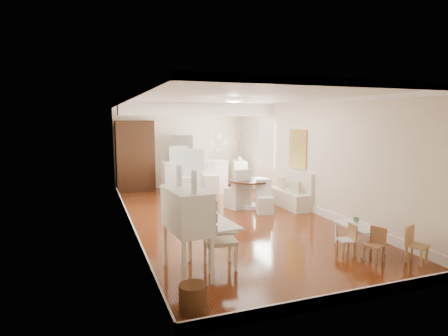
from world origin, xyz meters
TOP-DOWN VIEW (x-y plane):
  - room at (0.04, 0.32)m, footprint 9.00×9.04m
  - secretary_bureau at (-1.70, -2.91)m, footprint 1.11×1.13m
  - gustavian_armchair at (-1.14, -2.80)m, footprint 0.58×0.58m
  - wicker_basket at (-1.91, -3.99)m, footprint 0.35×0.35m
  - kids_table at (1.52, -2.85)m, footprint 0.55×0.89m
  - kids_chair_a at (1.32, -3.45)m, footprint 0.36×0.36m
  - kids_chair_b at (1.08, -3.03)m, footprint 0.30×0.30m
  - kids_chair_c at (1.92, -3.74)m, footprint 0.38×0.38m
  - banquette at (1.99, 0.50)m, footprint 0.52×1.60m
  - dining_table at (0.93, 0.71)m, footprint 1.42×1.42m
  - slip_chair_near at (1.06, 0.09)m, footprint 0.49×0.50m
  - slip_chair_far at (0.62, 0.85)m, footprint 0.62×0.64m
  - breakfast_counter at (0.10, 3.10)m, footprint 2.05×0.65m
  - bar_stool_left at (-0.34, 2.32)m, footprint 0.56×0.56m
  - bar_stool_right at (0.38, 2.39)m, footprint 0.44×0.44m
  - pantry_cabinet at (-1.60, 4.18)m, footprint 1.20×0.60m
  - fridge at (0.30, 4.15)m, footprint 0.75×0.65m
  - sideboard at (1.77, 3.50)m, footprint 0.68×1.07m
  - pencil_cup at (1.60, -2.65)m, footprint 0.11×0.11m
  - branch_vase at (1.80, 3.53)m, footprint 0.21×0.21m

SIDE VIEW (x-z plane):
  - wicker_basket at x=-1.91m, z-range 0.00..0.34m
  - kids_table at x=1.52m, z-range 0.00..0.43m
  - kids_chair_b at x=1.08m, z-range 0.00..0.55m
  - kids_chair_a at x=1.32m, z-range 0.00..0.58m
  - kids_chair_c at x=1.92m, z-range 0.00..0.61m
  - dining_table at x=0.93m, z-range 0.00..0.76m
  - slip_chair_near at x=1.06m, z-range 0.00..0.83m
  - gustavian_armchair at x=-1.14m, z-range 0.00..0.91m
  - sideboard at x=1.77m, z-range 0.00..0.95m
  - pencil_cup at x=1.60m, z-range 0.43..0.52m
  - banquette at x=1.99m, z-range 0.00..0.98m
  - breakfast_counter at x=0.10m, z-range 0.00..1.03m
  - slip_chair_far at x=0.62m, z-range 0.00..1.05m
  - bar_stool_left at x=-0.34m, z-range 0.00..1.05m
  - bar_stool_right at x=0.38m, z-range 0.00..1.09m
  - secretary_bureau at x=-1.70m, z-range 0.00..1.32m
  - fridge at x=0.30m, z-range 0.00..1.80m
  - branch_vase at x=1.80m, z-range 0.95..1.12m
  - pantry_cabinet at x=-1.60m, z-range 0.00..2.30m
  - room at x=0.04m, z-range 0.57..3.39m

